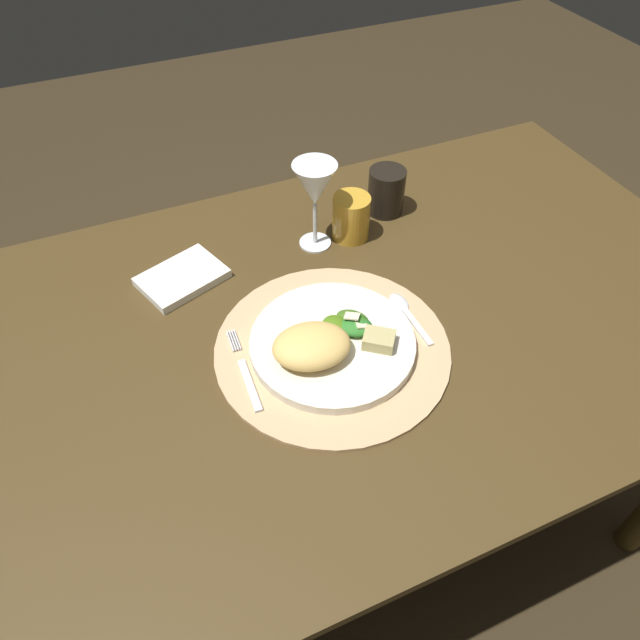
# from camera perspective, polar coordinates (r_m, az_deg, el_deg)

# --- Properties ---
(ground_plane) EXTENTS (6.00, 6.00, 0.00)m
(ground_plane) POSITION_cam_1_polar(r_m,az_deg,el_deg) (1.62, 2.29, -18.15)
(ground_plane) COLOR #312617
(dining_table) EXTENTS (1.40, 0.86, 0.75)m
(dining_table) POSITION_cam_1_polar(r_m,az_deg,el_deg) (1.09, 3.24, -4.04)
(dining_table) COLOR #423117
(dining_table) RESTS_ON ground
(placemat) EXTENTS (0.38, 0.38, 0.01)m
(placemat) POSITION_cam_1_polar(r_m,az_deg,el_deg) (0.94, 1.21, -2.74)
(placemat) COLOR tan
(placemat) RESTS_ON dining_table
(dinner_plate) EXTENTS (0.27, 0.27, 0.02)m
(dinner_plate) POSITION_cam_1_polar(r_m,az_deg,el_deg) (0.93, 1.22, -2.27)
(dinner_plate) COLOR silver
(dinner_plate) RESTS_ON placemat
(pasta_serving) EXTENTS (0.14, 0.11, 0.05)m
(pasta_serving) POSITION_cam_1_polar(r_m,az_deg,el_deg) (0.89, -0.83, -2.56)
(pasta_serving) COLOR #E9BA64
(pasta_serving) RESTS_ON dinner_plate
(salad_greens) EXTENTS (0.09, 0.08, 0.03)m
(salad_greens) POSITION_cam_1_polar(r_m,az_deg,el_deg) (0.94, 3.00, -0.37)
(salad_greens) COLOR #4A7317
(salad_greens) RESTS_ON dinner_plate
(bread_piece) EXTENTS (0.06, 0.06, 0.02)m
(bread_piece) POSITION_cam_1_polar(r_m,az_deg,el_deg) (0.91, 5.79, -1.96)
(bread_piece) COLOR tan
(bread_piece) RESTS_ON dinner_plate
(fork) EXTENTS (0.02, 0.17, 0.00)m
(fork) POSITION_cam_1_polar(r_m,az_deg,el_deg) (0.91, -7.33, -5.17)
(fork) COLOR silver
(fork) RESTS_ON placemat
(spoon) EXTENTS (0.03, 0.13, 0.01)m
(spoon) POSITION_cam_1_polar(r_m,az_deg,el_deg) (1.00, 8.25, 1.05)
(spoon) COLOR silver
(spoon) RESTS_ON placemat
(napkin) EXTENTS (0.17, 0.15, 0.02)m
(napkin) POSITION_cam_1_polar(r_m,az_deg,el_deg) (1.08, -13.35, 4.07)
(napkin) COLOR white
(napkin) RESTS_ON dining_table
(wine_glass) EXTENTS (0.08, 0.08, 0.17)m
(wine_glass) POSITION_cam_1_polar(r_m,az_deg,el_deg) (1.06, -0.51, 12.85)
(wine_glass) COLOR silver
(wine_glass) RESTS_ON dining_table
(amber_tumbler) EXTENTS (0.07, 0.07, 0.09)m
(amber_tumbler) POSITION_cam_1_polar(r_m,az_deg,el_deg) (1.13, 3.06, 10.02)
(amber_tumbler) COLOR gold
(amber_tumbler) RESTS_ON dining_table
(dark_tumbler) EXTENTS (0.07, 0.07, 0.09)m
(dark_tumbler) POSITION_cam_1_polar(r_m,az_deg,el_deg) (1.20, 6.50, 12.43)
(dark_tumbler) COLOR black
(dark_tumbler) RESTS_ON dining_table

